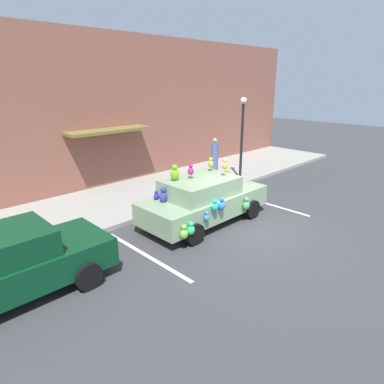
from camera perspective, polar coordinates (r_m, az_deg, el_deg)
name	(u,v)px	position (r m, az deg, el deg)	size (l,w,h in m)	color
ground_plane	(250,230)	(10.74, 9.90, -6.39)	(60.00, 60.00, 0.00)	#38383A
sidewalk	(152,192)	(13.97, -6.85, 0.04)	(24.00, 4.00, 0.15)	gray
storefront_building	(118,112)	(15.08, -12.49, 13.23)	(24.00, 1.25, 6.40)	brown
parking_stripe_front	(266,203)	(13.10, 12.54, -1.89)	(0.12, 3.60, 0.01)	silver
parking_stripe_rear	(146,255)	(9.22, -7.90, -10.66)	(0.12, 3.60, 0.01)	silver
plush_covered_car	(204,200)	(10.83, 1.99, -1.29)	(4.47, 2.14, 2.12)	gray
parked_sedan_behind	(5,266)	(8.15, -29.42, -10.97)	(4.28, 1.97, 1.54)	#0A381E
teddy_bear_on_sidewalk	(210,177)	(14.53, 3.18, 2.60)	(0.39, 0.32, 0.74)	#9E723D
street_lamp_post	(242,130)	(15.19, 8.60, 10.51)	(0.28, 0.28, 3.66)	black
pedestrian_near_shopfront	(215,159)	(15.51, 3.88, 5.59)	(0.34, 0.34, 1.85)	#4A6799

